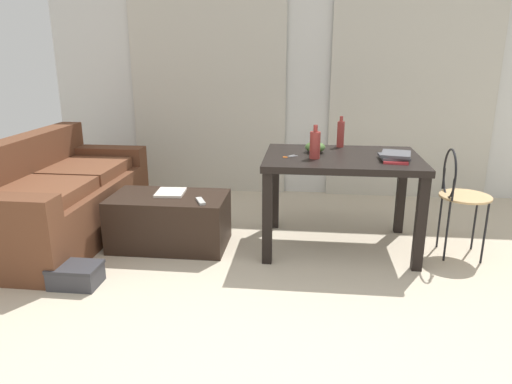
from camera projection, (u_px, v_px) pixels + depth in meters
ground_plane at (301, 269)px, 3.38m from camera, size 7.71×7.71×0.00m
wall_back at (308, 80)px, 4.94m from camera, size 5.51×0.10×2.43m
curtains at (308, 99)px, 4.91m from camera, size 3.77×0.03×2.05m
couch at (56, 200)px, 3.90m from camera, size 0.86×1.83×0.83m
coffee_table at (170, 221)px, 3.74m from camera, size 0.91×0.52×0.42m
craft_table at (341, 169)px, 3.60m from camera, size 1.17×0.84×0.74m
wire_chair at (458, 189)px, 3.48m from camera, size 0.37×0.38×0.83m
bottle_near at (315, 144)px, 3.46m from camera, size 0.08×0.08×0.25m
bottle_far at (341, 134)px, 3.87m from camera, size 0.06×0.06×0.25m
bowl at (315, 147)px, 3.68m from camera, size 0.16×0.16×0.08m
book_stack at (395, 156)px, 3.42m from camera, size 0.25×0.30×0.06m
scissors at (288, 157)px, 3.53m from camera, size 0.11×0.11×0.00m
tv_remote_primary at (201, 201)px, 3.52m from camera, size 0.11×0.16×0.02m
magazine at (171, 192)px, 3.74m from camera, size 0.23×0.26×0.02m
shoebox at (76, 275)px, 3.13m from camera, size 0.32×0.23×0.15m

